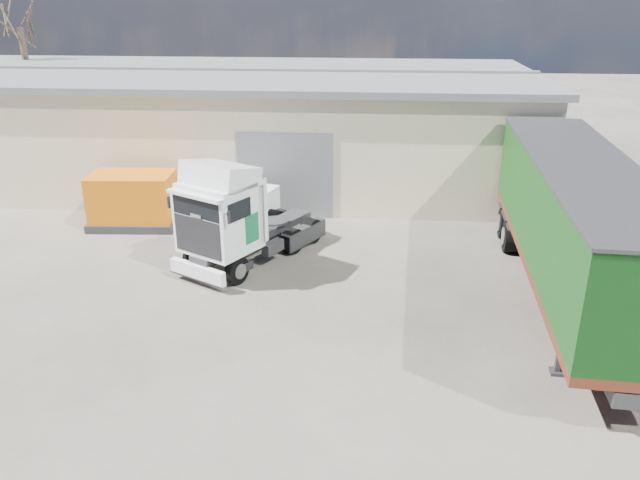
# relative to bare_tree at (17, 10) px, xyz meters

# --- Properties ---
(ground) EXTENTS (120.00, 120.00, 0.00)m
(ground) POSITION_rel_bare_tree_xyz_m (18.00, -20.00, -7.92)
(ground) COLOR #2A2722
(ground) RESTS_ON ground
(warehouse) EXTENTS (30.60, 12.60, 5.42)m
(warehouse) POSITION_rel_bare_tree_xyz_m (12.00, -4.00, -5.26)
(warehouse) COLOR beige
(warehouse) RESTS_ON ground
(bare_tree) EXTENTS (4.00, 4.00, 9.60)m
(bare_tree) POSITION_rel_bare_tree_xyz_m (0.00, 0.00, 0.00)
(bare_tree) COLOR #382B21
(bare_tree) RESTS_ON ground
(tractor_unit) EXTENTS (4.77, 6.10, 3.94)m
(tractor_unit) POSITION_rel_bare_tree_xyz_m (14.96, -15.18, -6.26)
(tractor_unit) COLOR black
(tractor_unit) RESTS_ON ground
(box_trailer) EXTENTS (3.71, 13.46, 4.42)m
(box_trailer) POSITION_rel_bare_tree_xyz_m (25.63, -16.77, -5.23)
(box_trailer) COLOR #2D2D30
(box_trailer) RESTS_ON ground
(panel_van) EXTENTS (2.73, 4.33, 1.65)m
(panel_van) POSITION_rel_bare_tree_xyz_m (14.47, -12.69, -7.07)
(panel_van) COLOR black
(panel_van) RESTS_ON ground
(orange_skip) EXTENTS (3.59, 2.38, 2.17)m
(orange_skip) POSITION_rel_bare_tree_xyz_m (10.00, -11.54, -6.98)
(orange_skip) COLOR #2D2D30
(orange_skip) RESTS_ON ground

